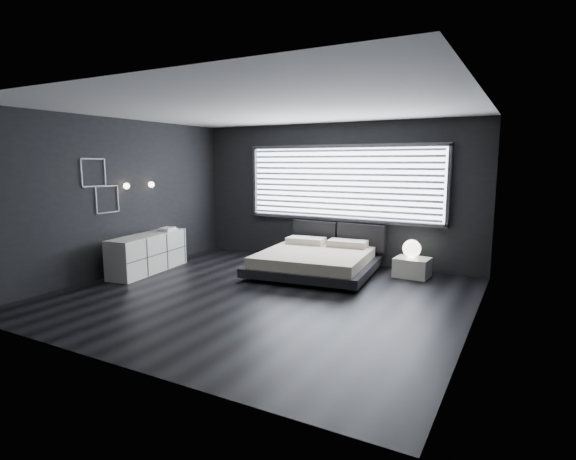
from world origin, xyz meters
The scene contains 12 objects.
room centered at (0.00, 0.00, 1.40)m, with size 6.04×6.00×2.80m.
window centered at (0.20, 2.70, 1.61)m, with size 4.14×0.09×1.52m.
headboard centered at (0.16, 2.64, 0.57)m, with size 1.96×0.16×0.52m.
sconce_near centered at (-2.88, 0.05, 1.60)m, with size 0.18×0.11×0.11m.
sconce_far centered at (-2.88, 0.65, 1.60)m, with size 0.18×0.11×0.11m.
wall_art_upper centered at (-2.98, -0.55, 1.85)m, with size 0.01×0.48×0.48m.
wall_art_lower centered at (-2.98, -0.30, 1.38)m, with size 0.01×0.48×0.48m.
bed centered at (0.15, 1.59, 0.25)m, with size 2.29×2.21×0.54m.
nightstand centered at (1.76, 2.23, 0.17)m, with size 0.59×0.49×0.34m, color silver.
orb_lamp centered at (1.73, 2.28, 0.50)m, with size 0.32×0.32×0.32m, color white.
dresser centered at (-2.65, 0.27, 0.35)m, with size 0.74×1.81×0.70m.
book_stack centered at (-2.63, 0.77, 0.73)m, with size 0.29×0.36×0.07m.
Camera 1 is at (3.56, -5.66, 2.03)m, focal length 28.00 mm.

